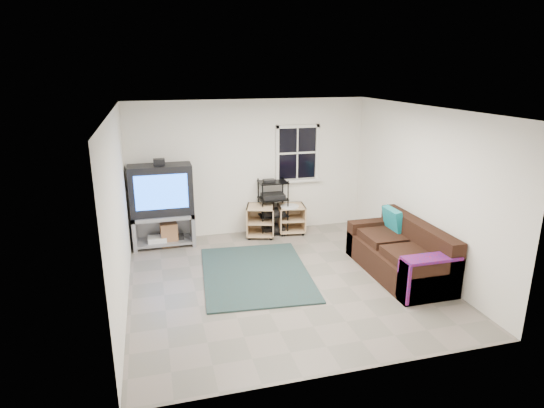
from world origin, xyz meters
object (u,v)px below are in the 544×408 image
object	(u,v)px
tv_unit	(162,199)
side_table_right	(291,216)
av_rack	(273,210)
side_table_left	(261,219)
sofa	(401,255)

from	to	relation	value
tv_unit	side_table_right	world-z (taller)	tv_unit
tv_unit	av_rack	bearing A→B (deg)	2.14
av_rack	side_table_right	xyz separation A→B (m)	(0.36, -0.03, -0.15)
side_table_left	side_table_right	bearing A→B (deg)	3.18
av_rack	side_table_right	distance (m)	0.39
side_table_left	side_table_right	distance (m)	0.63
av_rack	sofa	size ratio (longest dim) A/B	0.54
sofa	tv_unit	bearing A→B (deg)	147.89
side_table_left	side_table_right	size ratio (longest dim) A/B	1.10
tv_unit	av_rack	distance (m)	2.15
av_rack	side_table_right	bearing A→B (deg)	-4.52
tv_unit	sofa	bearing A→B (deg)	-32.11
side_table_left	sofa	distance (m)	2.84
tv_unit	side_table_right	bearing A→B (deg)	1.16
tv_unit	sofa	xyz separation A→B (m)	(3.57, -2.24, -0.57)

